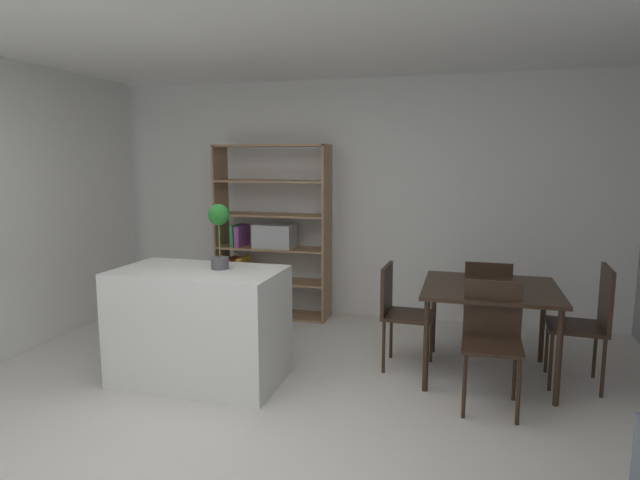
{
  "coord_description": "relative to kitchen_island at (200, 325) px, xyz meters",
  "views": [
    {
      "loc": [
        1.44,
        -2.82,
        1.75
      ],
      "look_at": [
        0.33,
        1.18,
        1.13
      ],
      "focal_mm": 29.97,
      "sensor_mm": 36.0,
      "label": 1
    }
  ],
  "objects": [
    {
      "name": "potted_plant_on_island",
      "position": [
        0.15,
        0.07,
        0.77
      ],
      "size": [
        0.17,
        0.17,
        0.51
      ],
      "color": "#4C4C51",
      "rests_on": "kitchen_island"
    },
    {
      "name": "dining_chair_window_side",
      "position": [
        2.96,
        0.69,
        0.12
      ],
      "size": [
        0.44,
        0.46,
        0.95
      ],
      "rotation": [
        0.0,
        0.0,
        -1.63
      ],
      "color": "black",
      "rests_on": "ground_plane"
    },
    {
      "name": "open_bookshelf",
      "position": [
        -0.14,
        1.87,
        0.43
      ],
      "size": [
        1.28,
        0.38,
        1.92
      ],
      "color": "#997551",
      "rests_on": "ground_plane"
    },
    {
      "name": "back_partition",
      "position": [
        0.58,
        2.18,
        0.86
      ],
      "size": [
        6.29,
        0.06,
        2.63
      ],
      "primitive_type": "cube",
      "color": "silver",
      "rests_on": "ground_plane"
    },
    {
      "name": "dining_table",
      "position": [
        2.22,
        0.7,
        0.23
      ],
      "size": [
        1.05,
        0.99,
        0.75
      ],
      "color": "black",
      "rests_on": "ground_plane"
    },
    {
      "name": "ground_plane",
      "position": [
        0.58,
        -0.87,
        -0.45
      ],
      "size": [
        8.64,
        8.64,
        0.0
      ],
      "primitive_type": "plane",
      "color": "beige"
    },
    {
      "name": "dining_chair_far",
      "position": [
        2.22,
        1.22,
        0.07
      ],
      "size": [
        0.41,
        0.43,
        0.86
      ],
      "rotation": [
        0.0,
        0.0,
        3.13
      ],
      "color": "black",
      "rests_on": "ground_plane"
    },
    {
      "name": "kitchen_island",
      "position": [
        0.0,
        0.0,
        0.0
      ],
      "size": [
        1.3,
        0.75,
        0.9
      ],
      "primitive_type": "cube",
      "color": "silver",
      "rests_on": "ground_plane"
    },
    {
      "name": "dining_chair_island_side",
      "position": [
        1.48,
        0.7,
        0.08
      ],
      "size": [
        0.43,
        0.43,
        0.88
      ],
      "rotation": [
        0.0,
        0.0,
        1.54
      ],
      "color": "black",
      "rests_on": "ground_plane"
    },
    {
      "name": "dining_chair_near",
      "position": [
        2.22,
        0.17,
        0.09
      ],
      "size": [
        0.41,
        0.45,
        0.89
      ],
      "rotation": [
        0.0,
        0.0,
        -0.01
      ],
      "color": "black",
      "rests_on": "ground_plane"
    }
  ]
}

